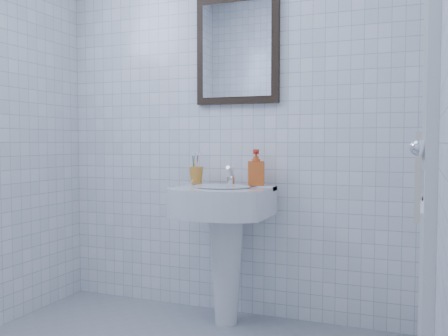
% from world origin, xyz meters
% --- Properties ---
extents(wall_back, '(2.20, 0.02, 2.50)m').
position_xyz_m(wall_back, '(0.00, 1.20, 1.25)').
color(wall_back, white).
rests_on(wall_back, ground).
extents(wall_right, '(0.02, 2.40, 2.50)m').
position_xyz_m(wall_right, '(1.10, 0.00, 1.25)').
color(wall_right, white).
rests_on(wall_right, ground).
extents(washbasin, '(0.51, 0.37, 0.78)m').
position_xyz_m(washbasin, '(0.05, 0.98, 0.52)').
color(washbasin, silver).
rests_on(washbasin, ground).
extents(faucet, '(0.04, 0.10, 0.11)m').
position_xyz_m(faucet, '(0.05, 1.08, 0.82)').
color(faucet, silver).
rests_on(faucet, washbasin).
extents(toothbrush_cup, '(0.10, 0.10, 0.10)m').
position_xyz_m(toothbrush_cup, '(-0.17, 1.08, 0.82)').
color(toothbrush_cup, orange).
rests_on(toothbrush_cup, washbasin).
extents(soap_dispenser, '(0.11, 0.12, 0.20)m').
position_xyz_m(soap_dispenser, '(0.19, 1.09, 0.87)').
color(soap_dispenser, red).
rests_on(soap_dispenser, washbasin).
extents(wall_mirror, '(0.50, 0.04, 0.62)m').
position_xyz_m(wall_mirror, '(0.05, 1.18, 1.55)').
color(wall_mirror, black).
rests_on(wall_mirror, wall_back).
extents(bathroom_door, '(0.04, 0.80, 2.00)m').
position_xyz_m(bathroom_door, '(1.08, 0.55, 1.00)').
color(bathroom_door, silver).
rests_on(bathroom_door, ground).
extents(towel_ring, '(0.01, 0.18, 0.18)m').
position_xyz_m(towel_ring, '(1.06, 0.73, 1.05)').
color(towel_ring, silver).
rests_on(towel_ring, wall_right).
extents(hand_towel, '(0.03, 0.16, 0.38)m').
position_xyz_m(hand_towel, '(1.04, 0.73, 0.87)').
color(hand_towel, beige).
rests_on(hand_towel, towel_ring).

